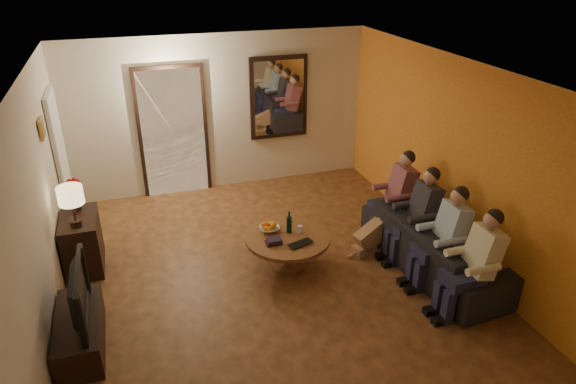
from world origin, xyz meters
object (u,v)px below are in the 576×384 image
object	(u,v)px
wine_bottle	(289,222)
laptop	(302,246)
tv_stand	(80,332)
dresser	(82,242)
sofa	(436,246)
bowl	(270,229)
person_c	(419,218)
tv	(72,295)
dog	(371,234)
person_a	(476,267)
person_d	(397,199)
table_lamp	(73,206)
person_b	(445,241)
coffee_table	(288,252)

from	to	relation	value
wine_bottle	laptop	xyz separation A→B (m)	(0.05, -0.38, -0.14)
tv_stand	wine_bottle	distance (m)	2.74
dresser	tv_stand	world-z (taller)	dresser
tv_stand	laptop	distance (m)	2.68
sofa	bowl	bearing A→B (deg)	62.79
person_c	tv	bearing A→B (deg)	-174.13
sofa	dog	world-z (taller)	sofa
sofa	person_a	bearing A→B (deg)	169.32
tv_stand	bowl	world-z (taller)	bowl
person_a	dog	world-z (taller)	person_a
dresser	bowl	xyz separation A→B (m)	(2.34, -0.61, 0.12)
dog	person_d	bearing A→B (deg)	16.58
wine_bottle	dog	bearing A→B (deg)	-5.79
table_lamp	person_b	world-z (taller)	table_lamp
table_lamp	sofa	distance (m)	4.55
tv	dresser	bearing A→B (deg)	0.00
sofa	coffee_table	xyz separation A→B (m)	(-1.81, 0.62, -0.11)
table_lamp	tv_stand	bearing A→B (deg)	-90.00
person_d	coffee_table	distance (m)	1.77
tv	dog	size ratio (longest dim) A/B	1.79
person_c	coffee_table	xyz separation A→B (m)	(-1.71, 0.32, -0.38)
bowl	tv	bearing A→B (deg)	-157.45
person_d	dog	distance (m)	0.68
sofa	dog	distance (m)	0.87
tv_stand	person_b	xyz separation A→B (m)	(4.23, -0.16, 0.41)
person_a	sofa	bearing A→B (deg)	83.66
person_a	coffee_table	size ratio (longest dim) A/B	1.10
person_b	person_c	size ratio (longest dim) A/B	1.00
dresser	laptop	distance (m)	2.85
coffee_table	laptop	distance (m)	0.38
sofa	person_a	xyz separation A→B (m)	(-0.10, -0.90, 0.27)
dog	wine_bottle	xyz separation A→B (m)	(-1.13, 0.11, 0.32)
dresser	tv_stand	distance (m)	1.59
sofa	person_d	size ratio (longest dim) A/B	1.90
sofa	coffee_table	distance (m)	1.91
person_b	bowl	bearing A→B (deg)	148.90
sofa	person_c	world-z (taller)	person_c
dog	coffee_table	distance (m)	1.18
person_a	wine_bottle	bearing A→B (deg)	135.67
table_lamp	person_a	world-z (taller)	table_lamp
sofa	wine_bottle	xyz separation A→B (m)	(-1.76, 0.72, 0.27)
person_a	coffee_table	xyz separation A→B (m)	(-1.71, 1.52, -0.38)
table_lamp	tv	xyz separation A→B (m)	(0.00, -1.36, -0.33)
sofa	person_b	size ratio (longest dim) A/B	1.90
person_c	table_lamp	bearing A→B (deg)	167.63
tv_stand	coffee_table	xyz separation A→B (m)	(2.52, 0.75, 0.04)
sofa	laptop	size ratio (longest dim) A/B	6.94
sofa	person_c	distance (m)	0.41
person_d	laptop	size ratio (longest dim) A/B	3.65
tv	dog	distance (m)	3.80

